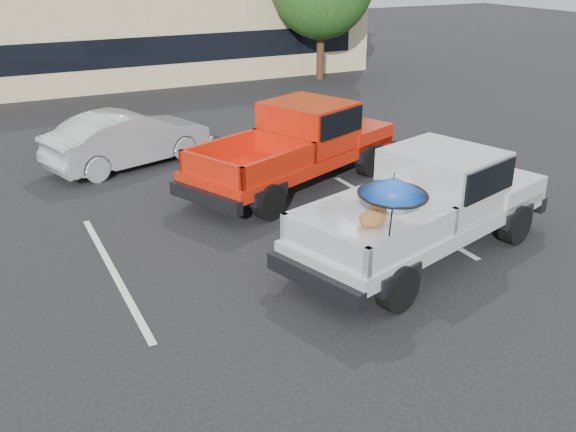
# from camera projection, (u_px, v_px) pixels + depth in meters

# --- Properties ---
(ground) EXTENTS (90.00, 90.00, 0.00)m
(ground) POSITION_uv_depth(u_px,v_px,m) (320.00, 284.00, 10.74)
(ground) COLOR black
(ground) RESTS_ON ground
(stripe_left) EXTENTS (0.12, 5.00, 0.01)m
(stripe_left) POSITION_uv_depth(u_px,v_px,m) (114.00, 272.00, 11.14)
(stripe_left) COLOR silver
(stripe_left) RESTS_ON ground
(stripe_right) EXTENTS (0.12, 5.00, 0.01)m
(stripe_right) POSITION_uv_depth(u_px,v_px,m) (397.00, 213.00, 13.63)
(stripe_right) COLOR silver
(stripe_right) RESTS_ON ground
(silver_pickup) EXTENTS (6.01, 3.50, 2.06)m
(silver_pickup) POSITION_uv_depth(u_px,v_px,m) (434.00, 197.00, 11.54)
(silver_pickup) COLOR black
(silver_pickup) RESTS_ON ground
(red_pickup) EXTENTS (6.10, 4.07, 1.91)m
(red_pickup) POSITION_uv_depth(u_px,v_px,m) (304.00, 140.00, 15.06)
(red_pickup) COLOR black
(red_pickup) RESTS_ON ground
(silver_sedan) EXTENTS (4.52, 2.68, 1.41)m
(silver_sedan) POSITION_uv_depth(u_px,v_px,m) (129.00, 139.00, 16.39)
(silver_sedan) COLOR #A5A8AC
(silver_sedan) RESTS_ON ground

